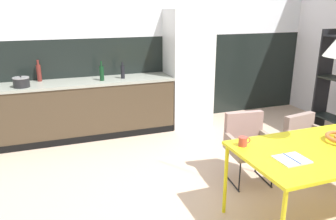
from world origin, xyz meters
name	(u,v)px	position (x,y,z in m)	size (l,w,h in m)	color
ground_plane	(227,199)	(0.00, 0.00, 0.00)	(8.22, 8.22, 0.00)	#C9AA93
back_wall_splashback_dark	(150,80)	(0.00, 2.76, 0.75)	(6.32, 0.12, 1.49)	black
kitchen_counter	(70,110)	(-1.41, 2.40, 0.44)	(3.23, 0.63, 0.89)	#413424
refrigerator_column	(188,68)	(0.57, 2.40, 0.97)	(0.71, 0.60, 1.94)	silver
dining_table	(332,151)	(0.70, -0.61, 0.72)	(1.78, 0.91, 0.76)	yellow
armchair_near_window	(247,140)	(0.43, 0.33, 0.50)	(0.54, 0.52, 0.80)	gray
armchair_corner_seat	(307,137)	(1.19, 0.22, 0.47)	(0.55, 0.54, 0.72)	gray
open_book	(292,159)	(0.15, -0.71, 0.76)	(0.25, 0.22, 0.02)	white
mug_glass_clear	(243,141)	(-0.06, -0.32, 0.80)	(0.12, 0.08, 0.08)	#B23D33
cooking_pot	(21,82)	(-2.04, 2.28, 0.96)	(0.23, 0.23, 0.16)	black
bottle_spice_small	(102,73)	(-0.90, 2.33, 1.01)	(0.07, 0.07, 0.30)	#0F3319
bottle_wine_green	(39,72)	(-1.80, 2.60, 1.02)	(0.07, 0.07, 0.33)	maroon
bottle_oil_tall	(123,72)	(-0.57, 2.38, 1.00)	(0.06, 0.06, 0.26)	black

